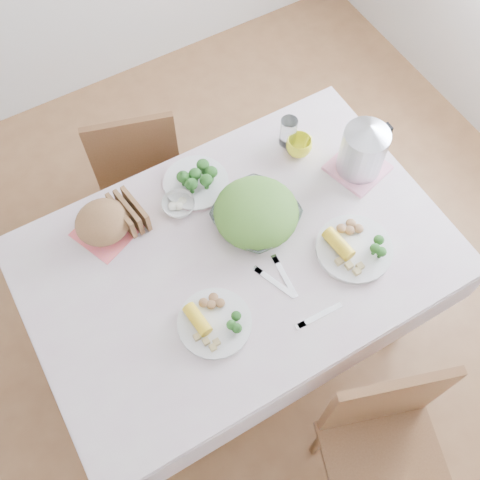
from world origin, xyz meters
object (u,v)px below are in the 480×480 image
electric_kettle (363,150)px  dinner_plate_right (354,249)px  salad_bowl (256,217)px  dinner_plate_left (215,323)px  yellow_mug (299,146)px  chair_far (136,150)px  dining_table (238,297)px  chair_near (388,469)px

electric_kettle → dinner_plate_right: bearing=-148.6°
salad_bowl → dinner_plate_left: (-0.32, -0.27, -0.02)m
dinner_plate_left → yellow_mug: size_ratio=2.47×
chair_far → electric_kettle: (0.65, -0.75, 0.42)m
dinner_plate_left → yellow_mug: 0.79m
electric_kettle → yellow_mug: bearing=109.8°
chair_far → dinner_plate_left: 1.09m
yellow_mug → electric_kettle: size_ratio=0.42×
dinner_plate_right → salad_bowl: bearing=131.0°
dining_table → yellow_mug: (0.43, 0.27, 0.43)m
dinner_plate_right → electric_kettle: electric_kettle is taller
dining_table → electric_kettle: (0.59, 0.09, 0.51)m
chair_near → electric_kettle: 1.14m
chair_near → chair_far: 1.71m
dining_table → dinner_plate_right: bearing=-27.9°
chair_near → dinner_plate_left: 0.79m
chair_near → dinner_plate_right: bearing=86.7°
chair_near → dinner_plate_right: size_ratio=3.31×
chair_far → electric_kettle: electric_kettle is taller
dinner_plate_right → chair_near: bearing=-111.6°
dining_table → dinner_plate_left: size_ratio=5.57×
dining_table → dinner_plate_right: 0.58m
chair_far → electric_kettle: bearing=147.6°
yellow_mug → electric_kettle: bearing=-49.5°
dinner_plate_left → dining_table: bearing=43.5°
yellow_mug → chair_far: bearing=131.0°
dinner_plate_left → salad_bowl: bearing=40.3°
salad_bowl → dinner_plate_right: (0.24, -0.28, -0.02)m
chair_near → dinner_plate_left: (-0.31, 0.66, 0.31)m
chair_near → dining_table: bearing=115.5°
chair_near → electric_kettle: (0.48, 0.94, 0.42)m
dinner_plate_right → electric_kettle: size_ratio=1.15×
dinner_plate_left → yellow_mug: (0.63, 0.46, 0.03)m
chair_far → dinner_plate_right: chair_far is taller
chair_far → dinner_plate_right: bearing=129.2°
dining_table → dinner_plate_left: dinner_plate_left is taller
salad_bowl → electric_kettle: size_ratio=1.22×
electric_kettle → dining_table: bearing=168.1°
salad_bowl → yellow_mug: bearing=31.5°
dinner_plate_right → dinner_plate_left: bearing=179.5°
dinner_plate_left → dinner_plate_right: size_ratio=0.91×
dinner_plate_left → chair_far: bearing=82.4°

